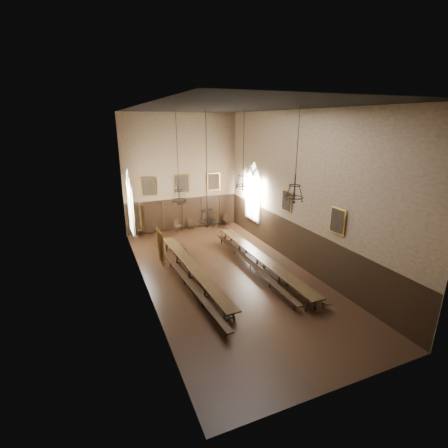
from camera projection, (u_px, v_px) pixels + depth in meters
floor at (227, 275)px, 18.51m from camera, size 9.00×18.00×0.02m
ceiling at (228, 107)px, 15.76m from camera, size 9.00×18.00×0.02m
wall_back at (182, 173)px, 25.05m from camera, size 9.00×0.02×9.00m
wall_front at (353, 264)px, 9.22m from camera, size 9.00×0.02×9.00m
wall_left at (141, 206)px, 15.48m from camera, size 0.02×18.00×9.00m
wall_right at (299, 191)px, 18.79m from camera, size 0.02×18.00×9.00m
wainscot_panelling at (227, 255)px, 18.13m from camera, size 9.00×18.00×2.50m
table_left at (193, 273)px, 17.88m from camera, size 1.16×10.00×0.78m
table_right at (260, 262)px, 19.12m from camera, size 0.76×10.68×0.83m
bench_left_outer at (184, 279)px, 17.32m from camera, size 1.02×10.76×0.48m
bench_left_inner at (202, 274)px, 18.04m from camera, size 0.93×9.43×0.42m
bench_right_inner at (250, 265)px, 19.08m from camera, size 0.48×10.15×0.46m
bench_right_outer at (270, 264)px, 19.22m from camera, size 0.53×10.29×0.46m
chair_0 at (141, 232)px, 24.58m from camera, size 0.53×0.53×1.02m
chair_1 at (155, 231)px, 24.98m from camera, size 0.50×0.50×0.98m
chair_3 at (178, 228)px, 25.66m from camera, size 0.57×0.58×1.02m
chair_4 at (191, 226)px, 26.14m from camera, size 0.40×0.40×0.86m
chair_6 at (215, 223)px, 26.79m from camera, size 0.43×0.43×0.97m
chair_7 at (226, 222)px, 27.23m from camera, size 0.48×0.48×0.94m
chandelier_back_left at (179, 194)px, 18.66m from camera, size 0.88×0.88×5.14m
chandelier_back_right at (243, 181)px, 19.46m from camera, size 0.89×0.89×4.48m
chandelier_front_left at (207, 213)px, 13.85m from camera, size 0.76×0.76×4.88m
chandelier_front_right at (294, 192)px, 15.24m from camera, size 0.87×0.87×4.21m
portrait_back_0 at (149, 186)px, 24.23m from camera, size 1.10×0.12×1.40m
portrait_back_1 at (182, 184)px, 25.18m from camera, size 1.10×0.12×1.40m
portrait_back_2 at (214, 182)px, 26.14m from camera, size 1.10×0.12×1.40m
portrait_left_0 at (142, 216)px, 16.65m from camera, size 0.12×1.00×1.30m
portrait_left_1 at (160, 246)px, 12.69m from camera, size 0.12×1.00×1.30m
portrait_right_0 at (287, 201)px, 19.87m from camera, size 0.12×1.00×1.30m
portrait_right_1 at (338, 221)px, 15.91m from camera, size 0.12×1.00×1.30m
window_right at (253, 192)px, 23.93m from camera, size 0.20×2.20×4.60m
window_left at (130, 203)px, 20.68m from camera, size 0.20×2.20×4.60m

